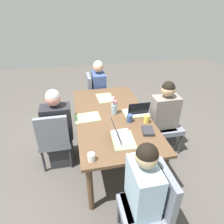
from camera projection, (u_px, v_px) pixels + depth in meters
name	position (u px, v px, depth m)	size (l,w,h in m)	color
ground_plane	(112.00, 153.00, 3.24)	(10.00, 10.00, 0.00)	#4C4742
dining_table	(112.00, 119.00, 2.91)	(1.96, 1.04, 0.73)	brown
chair_far_left_near	(54.00, 137.00, 2.78)	(0.44, 0.44, 0.90)	slate
person_far_left_near	(59.00, 132.00, 2.85)	(0.36, 0.40, 1.19)	#2D2D33
chair_head_left_left_mid	(151.00, 205.00, 1.88)	(0.44, 0.44, 0.90)	slate
person_head_left_left_mid	(142.00, 199.00, 1.90)	(0.40, 0.36, 1.19)	#2D2D33
chair_head_right_left_far	(95.00, 94.00, 4.06)	(0.44, 0.44, 0.90)	slate
person_head_right_left_far	(99.00, 93.00, 4.01)	(0.40, 0.36, 1.19)	#2D2D33
chair_near_right_near	(165.00, 120.00, 3.18)	(0.44, 0.44, 0.90)	slate
person_near_right_near	(163.00, 121.00, 3.10)	(0.36, 0.40, 1.19)	#2D2D33
flower_vase	(114.00, 107.00, 2.85)	(0.09, 0.09, 0.27)	#8EA8B7
placemat_far_left_near	(87.00, 117.00, 2.81)	(0.36, 0.26, 0.00)	#7FAD70
placemat_head_left_left_mid	(123.00, 140.00, 2.36)	(0.36, 0.26, 0.00)	#7FAD70
placemat_head_right_left_far	(105.00, 98.00, 3.36)	(0.36, 0.26, 0.00)	#7FAD70
placemat_near_right_near	(136.00, 113.00, 2.92)	(0.36, 0.26, 0.00)	#7FAD70
laptop_near_right_near	(137.00, 111.00, 2.88)	(0.22, 0.32, 0.21)	silver
laptop_head_left_left_mid	(120.00, 135.00, 2.37)	(0.32, 0.22, 0.21)	silver
coffee_mug_near_left	(147.00, 119.00, 2.67)	(0.08, 0.08, 0.11)	#DBC64C
coffee_mug_near_right	(91.00, 157.00, 2.05)	(0.08, 0.08, 0.09)	white
coffee_mug_centre_left	(130.00, 118.00, 2.69)	(0.08, 0.08, 0.11)	#33477A
book_red_cover	(148.00, 131.00, 2.50)	(0.20, 0.14, 0.04)	#28282D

